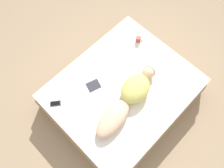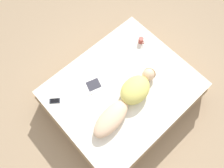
# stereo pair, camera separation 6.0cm
# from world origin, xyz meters

# --- Properties ---
(ground_plane) EXTENTS (12.00, 12.00, 0.00)m
(ground_plane) POSITION_xyz_m (0.00, 0.00, 0.00)
(ground_plane) COLOR #9E8466
(bed) EXTENTS (1.67, 2.00, 0.50)m
(bed) POSITION_xyz_m (0.00, 0.00, 0.24)
(bed) COLOR tan
(bed) RESTS_ON ground_plane
(person) EXTENTS (0.44, 1.23, 0.23)m
(person) POSITION_xyz_m (0.18, -0.09, 0.60)
(person) COLOR #DBB28E
(person) RESTS_ON bed
(open_magazine) EXTENTS (0.52, 0.39, 0.01)m
(open_magazine) POSITION_xyz_m (-0.42, -0.24, 0.50)
(open_magazine) COLOR white
(open_magazine) RESTS_ON bed
(coffee_mug) EXTENTS (0.11, 0.07, 0.09)m
(coffee_mug) POSITION_xyz_m (-0.36, 0.72, 0.54)
(coffee_mug) COLOR #993D33
(coffee_mug) RESTS_ON bed
(cell_phone) EXTENTS (0.15, 0.16, 0.01)m
(cell_phone) POSITION_xyz_m (-0.49, -0.82, 0.50)
(cell_phone) COLOR #333842
(cell_phone) RESTS_ON bed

